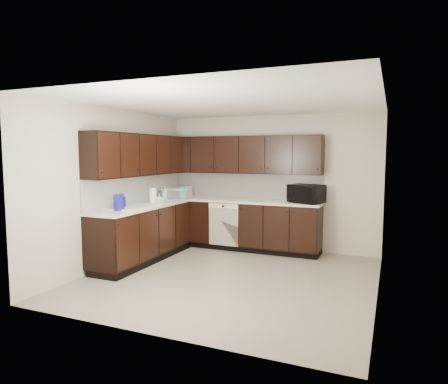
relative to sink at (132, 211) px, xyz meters
The scene contains 20 objects.
floor 1.90m from the sink, ahead, with size 4.00×4.00×0.00m, color gray.
ceiling 2.33m from the sink, ahead, with size 4.00×4.00×0.00m, color white.
wall_back 2.65m from the sink, 50.13° to the left, with size 4.00×0.02×2.50m, color #BDB3A2.
wall_left 0.49m from the sink, behind, with size 0.02×4.00×2.50m, color #BDB3A2.
wall_right 3.70m from the sink, ahead, with size 0.02×4.00×2.50m, color #BDB3A2.
wall_front 2.63m from the sink, 49.77° to the right, with size 4.00×0.02×2.50m, color #BDB3A2.
lower_cabinets 1.39m from the sink, 58.99° to the left, with size 3.00×2.80×0.90m.
countertop 1.31m from the sink, 59.01° to the left, with size 3.03×2.83×0.04m.
backsplash 1.44m from the sink, 70.83° to the left, with size 3.00×2.80×0.48m.
upper_cabinets 1.61m from the sink, 64.56° to the left, with size 3.00×2.80×0.70m.
dishwasher 1.76m from the sink, 55.40° to the left, with size 0.58×0.04×0.78m.
sink is the anchor object (origin of this frame).
microwave 2.96m from the sink, 34.47° to the left, with size 0.57×0.39×0.32m, color black.
soap_bottle_a 0.56m from the sink, 68.00° to the left, with size 0.08×0.09×0.18m, color gray.
soap_bottle_b 1.19m from the sink, 94.94° to the left, with size 0.10×0.10×0.25m, color gray.
toaster_oven 1.75m from the sink, 92.27° to the left, with size 0.36×0.27×0.23m, color silver.
storage_bin 1.37m from the sink, 90.36° to the left, with size 0.46×0.34×0.18m, color white.
blue_pitcher 0.40m from the sink, 85.57° to the right, with size 0.17×0.17×0.25m, color #110F8D.
teal_tumbler 1.38m from the sink, 83.22° to the left, with size 0.10×0.10×0.23m, color #0D9390.
paper_towel_roll 0.58m from the sink, 85.03° to the left, with size 0.12×0.12×0.27m, color white.
Camera 1 is at (2.12, -5.23, 1.80)m, focal length 32.00 mm.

